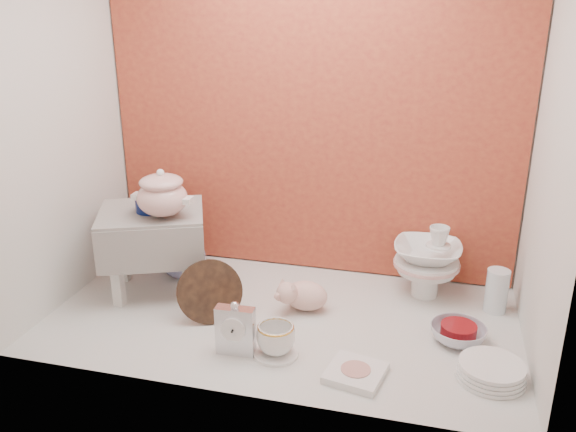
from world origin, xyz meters
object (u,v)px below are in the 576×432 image
object	(u,v)px
plush_pig	(306,295)
gold_rim_teacup	(276,339)
floral_platter	(159,224)
dinner_plate_stack	(491,371)
step_stool	(154,251)
crystal_bowl	(458,334)
blue_white_vase	(182,252)
mantel_clock	(235,328)
porcelain_tower	(427,261)
soup_tureen	(162,193)

from	to	relation	value
plush_pig	gold_rim_teacup	xyz separation A→B (m)	(-0.03, -0.34, -0.00)
floral_platter	gold_rim_teacup	distance (m)	0.97
floral_platter	dinner_plate_stack	bearing A→B (deg)	-21.76
step_stool	plush_pig	xyz separation A→B (m)	(0.66, -0.01, -0.11)
gold_rim_teacup	crystal_bowl	world-z (taller)	gold_rim_teacup
floral_platter	crystal_bowl	distance (m)	1.42
blue_white_vase	crystal_bowl	distance (m)	1.23
mantel_clock	porcelain_tower	size ratio (longest dim) A/B	0.63
gold_rim_teacup	crystal_bowl	size ratio (longest dim) A/B	0.67
step_stool	mantel_clock	world-z (taller)	step_stool
dinner_plate_stack	porcelain_tower	bearing A→B (deg)	113.58
soup_tureen	blue_white_vase	distance (m)	0.42
step_stool	porcelain_tower	xyz separation A→B (m)	(1.11, 0.24, -0.02)
step_stool	porcelain_tower	size ratio (longest dim) A/B	1.32
floral_platter	crystal_bowl	xyz separation A→B (m)	(1.36, -0.37, -0.16)
soup_tureen	crystal_bowl	distance (m)	1.24
step_stool	mantel_clock	size ratio (longest dim) A/B	2.10
dinner_plate_stack	soup_tureen	bearing A→B (deg)	168.58
blue_white_vase	floral_platter	bearing A→B (deg)	146.74
step_stool	plush_pig	world-z (taller)	step_stool
gold_rim_teacup	porcelain_tower	size ratio (longest dim) A/B	0.43
mantel_clock	porcelain_tower	xyz separation A→B (m)	(0.62, 0.61, 0.06)
soup_tureen	blue_white_vase	bearing A→B (deg)	99.75
blue_white_vase	dinner_plate_stack	size ratio (longest dim) A/B	0.96
dinner_plate_stack	crystal_bowl	distance (m)	0.23
mantel_clock	porcelain_tower	distance (m)	0.88
mantel_clock	soup_tureen	bearing A→B (deg)	139.10
floral_platter	step_stool	bearing A→B (deg)	-68.00
dinner_plate_stack	plush_pig	bearing A→B (deg)	156.77
plush_pig	gold_rim_teacup	world-z (taller)	plush_pig
plush_pig	blue_white_vase	bearing A→B (deg)	147.00
blue_white_vase	dinner_plate_stack	bearing A→B (deg)	-20.22
plush_pig	gold_rim_teacup	distance (m)	0.34
step_stool	soup_tureen	xyz separation A→B (m)	(0.08, -0.05, 0.28)
step_stool	floral_platter	xyz separation A→B (m)	(-0.11, 0.27, 0.01)
porcelain_tower	mantel_clock	bearing A→B (deg)	-135.56
mantel_clock	gold_rim_teacup	xyz separation A→B (m)	(0.14, 0.02, -0.04)
crystal_bowl	floral_platter	bearing A→B (deg)	164.56
soup_tureen	mantel_clock	distance (m)	0.63
blue_white_vase	mantel_clock	size ratio (longest dim) A/B	1.09
floral_platter	plush_pig	xyz separation A→B (m)	(0.77, -0.29, -0.12)
gold_rim_teacup	porcelain_tower	xyz separation A→B (m)	(0.48, 0.59, 0.09)
soup_tureen	blue_white_vase	world-z (taller)	soup_tureen
plush_pig	dinner_plate_stack	bearing A→B (deg)	-39.55
soup_tureen	porcelain_tower	size ratio (longest dim) A/B	0.76
soup_tureen	dinner_plate_stack	size ratio (longest dim) A/B	1.05
crystal_bowl	porcelain_tower	size ratio (longest dim) A/B	0.63
blue_white_vase	plush_pig	distance (m)	0.64
floral_platter	dinner_plate_stack	world-z (taller)	floral_platter
step_stool	mantel_clock	bearing A→B (deg)	-60.55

